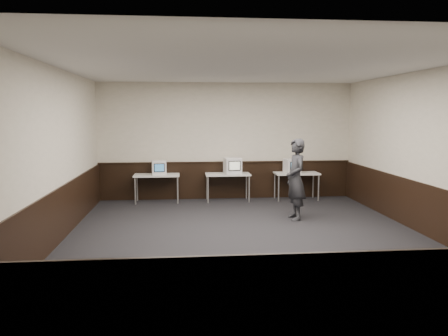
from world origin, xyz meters
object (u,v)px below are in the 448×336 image
object	(u,v)px
emac_center	(233,166)
person	(296,179)
emac_left	(159,168)
desk_right	(297,175)
desk_left	(157,177)
emac_right	(292,166)
desk_center	(228,176)

from	to	relation	value
emac_center	person	size ratio (longest dim) A/B	0.28
emac_left	desk_right	bearing A→B (deg)	-6.03
desk_left	emac_left	size ratio (longest dim) A/B	2.77
desk_left	emac_right	bearing A→B (deg)	-0.62
desk_right	person	distance (m)	2.31
emac_left	emac_right	bearing A→B (deg)	-6.66
desk_center	desk_right	xyz separation A→B (m)	(1.90, 0.00, 0.00)
desk_left	person	xyz separation A→B (m)	(3.19, -2.22, 0.22)
desk_right	emac_center	bearing A→B (deg)	-179.21
emac_center	desk_right	bearing A→B (deg)	-6.37
emac_left	emac_center	world-z (taller)	emac_center
desk_left	person	size ratio (longest dim) A/B	0.66
desk_left	emac_right	distance (m)	3.67
emac_center	desk_center	bearing A→B (deg)	161.87
desk_center	desk_right	bearing A→B (deg)	0.00
desk_center	emac_center	xyz separation A→B (m)	(0.13, -0.02, 0.29)
desk_left	person	world-z (taller)	person
emac_left	desk_left	bearing A→B (deg)	157.16
emac_center	emac_right	size ratio (longest dim) A/B	1.10
desk_center	emac_center	bearing A→B (deg)	-10.96
desk_right	emac_right	world-z (taller)	emac_right
desk_left	emac_right	size ratio (longest dim) A/B	2.59
desk_right	person	xyz separation A→B (m)	(-0.61, -2.22, 0.22)
emac_left	person	distance (m)	3.82
desk_center	person	xyz separation A→B (m)	(1.29, -2.22, 0.22)
desk_right	emac_left	bearing A→B (deg)	-179.72
desk_right	desk_center	bearing A→B (deg)	180.00
desk_center	emac_center	size ratio (longest dim) A/B	2.36
emac_center	emac_right	distance (m)	1.63
desk_right	emac_right	size ratio (longest dim) A/B	2.59
emac_right	emac_center	bearing A→B (deg)	170.55
desk_center	emac_center	distance (m)	0.31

